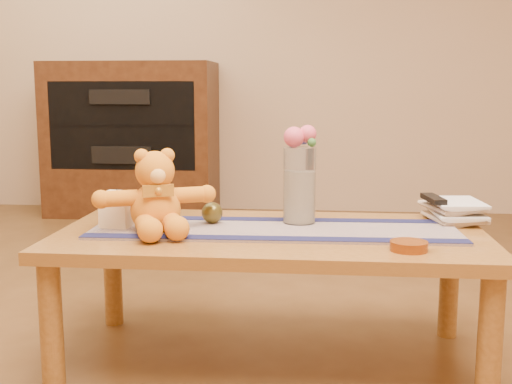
# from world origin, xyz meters

# --- Properties ---
(floor) EXTENTS (5.50, 5.50, 0.00)m
(floor) POSITION_xyz_m (0.00, 0.00, 0.00)
(floor) COLOR #513317
(floor) RESTS_ON ground
(wall_back) EXTENTS (5.50, 0.00, 5.50)m
(wall_back) POSITION_xyz_m (0.00, 2.75, 1.35)
(wall_back) COLOR tan
(wall_back) RESTS_ON floor
(coffee_table_top) EXTENTS (1.40, 0.70, 0.04)m
(coffee_table_top) POSITION_xyz_m (0.00, 0.00, 0.43)
(coffee_table_top) COLOR brown
(coffee_table_top) RESTS_ON floor
(table_leg_fl) EXTENTS (0.07, 0.07, 0.41)m
(table_leg_fl) POSITION_xyz_m (-0.64, -0.29, 0.21)
(table_leg_fl) COLOR brown
(table_leg_fl) RESTS_ON floor
(table_leg_fr) EXTENTS (0.07, 0.07, 0.41)m
(table_leg_fr) POSITION_xyz_m (0.64, -0.29, 0.21)
(table_leg_fr) COLOR brown
(table_leg_fr) RESTS_ON floor
(table_leg_bl) EXTENTS (0.07, 0.07, 0.41)m
(table_leg_bl) POSITION_xyz_m (-0.64, 0.29, 0.21)
(table_leg_bl) COLOR brown
(table_leg_bl) RESTS_ON floor
(table_leg_br) EXTENTS (0.07, 0.07, 0.41)m
(table_leg_br) POSITION_xyz_m (0.64, 0.29, 0.21)
(table_leg_br) COLOR brown
(table_leg_br) RESTS_ON floor
(persian_runner) EXTENTS (1.21, 0.39, 0.01)m
(persian_runner) POSITION_xyz_m (0.01, 0.01, 0.45)
(persian_runner) COLOR #1B1F4D
(persian_runner) RESTS_ON coffee_table_top
(runner_border_near) EXTENTS (1.20, 0.10, 0.00)m
(runner_border_near) POSITION_xyz_m (0.01, -0.14, 0.46)
(runner_border_near) COLOR #14163D
(runner_border_near) RESTS_ON persian_runner
(runner_border_far) EXTENTS (1.20, 0.10, 0.00)m
(runner_border_far) POSITION_xyz_m (0.01, 0.15, 0.46)
(runner_border_far) COLOR #14163D
(runner_border_far) RESTS_ON persian_runner
(teddy_bear) EXTENTS (0.46, 0.43, 0.25)m
(teddy_bear) POSITION_xyz_m (-0.37, -0.05, 0.58)
(teddy_bear) COLOR orange
(teddy_bear) RESTS_ON persian_runner
(pillar_candle) EXTENTS (0.11, 0.11, 0.11)m
(pillar_candle) POSITION_xyz_m (-0.52, -0.01, 0.52)
(pillar_candle) COLOR #FEEABB
(pillar_candle) RESTS_ON persian_runner
(candle_wick) EXTENTS (0.00, 0.00, 0.01)m
(candle_wick) POSITION_xyz_m (-0.52, -0.01, 0.58)
(candle_wick) COLOR black
(candle_wick) RESTS_ON pillar_candle
(glass_vase) EXTENTS (0.11, 0.11, 0.26)m
(glass_vase) POSITION_xyz_m (0.09, 0.11, 0.59)
(glass_vase) COLOR silver
(glass_vase) RESTS_ON persian_runner
(potpourri_fill) EXTENTS (0.09, 0.09, 0.18)m
(potpourri_fill) POSITION_xyz_m (0.09, 0.11, 0.55)
(potpourri_fill) COLOR beige
(potpourri_fill) RESTS_ON glass_vase
(rose_left) EXTENTS (0.07, 0.07, 0.07)m
(rose_left) POSITION_xyz_m (0.07, 0.10, 0.75)
(rose_left) COLOR #D64B66
(rose_left) RESTS_ON glass_vase
(rose_right) EXTENTS (0.06, 0.06, 0.06)m
(rose_right) POSITION_xyz_m (0.11, 0.11, 0.76)
(rose_right) COLOR #D64B66
(rose_right) RESTS_ON glass_vase
(blue_flower_back) EXTENTS (0.04, 0.04, 0.04)m
(blue_flower_back) POSITION_xyz_m (0.10, 0.14, 0.75)
(blue_flower_back) COLOR #4C4EA5
(blue_flower_back) RESTS_ON glass_vase
(blue_flower_side) EXTENTS (0.04, 0.04, 0.04)m
(blue_flower_side) POSITION_xyz_m (0.06, 0.13, 0.74)
(blue_flower_side) COLOR #4C4EA5
(blue_flower_side) RESTS_ON glass_vase
(leaf_sprig) EXTENTS (0.03, 0.03, 0.03)m
(leaf_sprig) POSITION_xyz_m (0.13, 0.09, 0.74)
(leaf_sprig) COLOR #33662D
(leaf_sprig) RESTS_ON glass_vase
(bronze_ball) EXTENTS (0.08, 0.08, 0.07)m
(bronze_ball) POSITION_xyz_m (-0.21, 0.07, 0.49)
(bronze_ball) COLOR #4A4218
(bronze_ball) RESTS_ON persian_runner
(book_bottom) EXTENTS (0.21, 0.25, 0.02)m
(book_bottom) POSITION_xyz_m (0.55, 0.20, 0.46)
(book_bottom) COLOR beige
(book_bottom) RESTS_ON coffee_table_top
(book_lower) EXTENTS (0.18, 0.23, 0.02)m
(book_lower) POSITION_xyz_m (0.56, 0.20, 0.48)
(book_lower) COLOR beige
(book_lower) RESTS_ON book_bottom
(book_upper) EXTENTS (0.22, 0.26, 0.02)m
(book_upper) POSITION_xyz_m (0.54, 0.20, 0.50)
(book_upper) COLOR beige
(book_upper) RESTS_ON book_lower
(book_top) EXTENTS (0.18, 0.24, 0.02)m
(book_top) POSITION_xyz_m (0.55, 0.20, 0.52)
(book_top) COLOR beige
(book_top) RESTS_ON book_upper
(tv_remote) EXTENTS (0.07, 0.16, 0.02)m
(tv_remote) POSITION_xyz_m (0.55, 0.19, 0.54)
(tv_remote) COLOR black
(tv_remote) RESTS_ON book_top
(amber_dish) EXTENTS (0.14, 0.14, 0.03)m
(amber_dish) POSITION_xyz_m (0.42, -0.22, 0.46)
(amber_dish) COLOR #BF5914
(amber_dish) RESTS_ON coffee_table_top
(media_cabinet) EXTENTS (1.20, 0.50, 1.10)m
(media_cabinet) POSITION_xyz_m (-1.20, 2.48, 0.55)
(media_cabinet) COLOR black
(media_cabinet) RESTS_ON floor
(cabinet_cavity) EXTENTS (1.02, 0.03, 0.61)m
(cabinet_cavity) POSITION_xyz_m (-1.20, 2.25, 0.66)
(cabinet_cavity) COLOR black
(cabinet_cavity) RESTS_ON media_cabinet
(cabinet_shelf) EXTENTS (1.02, 0.20, 0.02)m
(cabinet_shelf) POSITION_xyz_m (-1.20, 2.33, 0.66)
(cabinet_shelf) COLOR black
(cabinet_shelf) RESTS_ON media_cabinet
(stereo_upper) EXTENTS (0.42, 0.28, 0.10)m
(stereo_upper) POSITION_xyz_m (-1.20, 2.35, 0.86)
(stereo_upper) COLOR black
(stereo_upper) RESTS_ON media_cabinet
(stereo_lower) EXTENTS (0.42, 0.28, 0.12)m
(stereo_lower) POSITION_xyz_m (-1.20, 2.35, 0.46)
(stereo_lower) COLOR black
(stereo_lower) RESTS_ON media_cabinet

